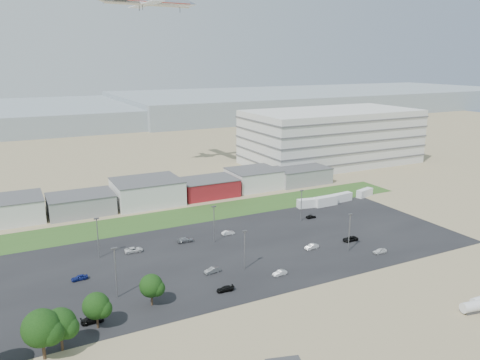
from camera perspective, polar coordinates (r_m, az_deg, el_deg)
ground at (r=104.83m, az=3.13°, el=-12.72°), size 700.00×700.00×0.00m
parking_lot at (r=122.90m, az=0.48°, el=-8.44°), size 120.00×50.00×0.01m
grass_strip at (r=148.55m, az=-6.93°, el=-4.41°), size 160.00×16.00×0.02m
hills_backdrop at (r=407.30m, az=-14.48°, el=7.94°), size 700.00×200.00×9.00m
building_row at (r=160.59m, az=-15.03°, el=-1.87°), size 170.00×20.00×8.00m
parking_garage at (r=225.45m, az=11.05°, el=5.21°), size 80.00×40.00×25.00m
storage_tank_nw at (r=104.49m, az=26.39°, el=-13.67°), size 4.41×2.72×2.48m
storage_tank_ne at (r=107.63m, az=27.23°, el=-12.99°), size 3.92×2.13×2.29m
box_trailer_a at (r=157.61m, az=8.34°, el=-2.80°), size 7.96×3.68×2.87m
box_trailer_b at (r=160.25m, az=10.38°, el=-2.54°), size 8.49×2.91×3.15m
box_trailer_c at (r=166.27m, az=12.32°, el=-2.07°), size 7.83×3.10×2.86m
box_trailer_d at (r=173.90m, az=14.95°, el=-1.52°), size 7.64×4.20×2.74m
tree_left at (r=86.04m, az=-23.03°, el=-16.68°), size 6.69×6.69×10.03m
tree_mid at (r=87.49m, az=-21.06°, el=-16.41°), size 5.84×5.84×8.75m
tree_right at (r=91.97m, az=-17.11°, el=-14.75°), size 5.29×5.29×7.93m
tree_near at (r=97.07m, az=-10.77°, el=-12.83°), size 5.03×5.03×7.54m
lightpole_front_l at (r=100.91m, az=-14.90°, el=-10.88°), size 1.29×0.54×10.97m
lightpole_front_m at (r=110.25m, az=0.56°, el=-8.52°), size 1.13×0.47×9.58m
lightpole_front_r at (r=123.04m, az=13.17°, el=-6.28°), size 1.19×0.50×10.11m
lightpole_back_l at (r=121.35m, az=-16.93°, el=-6.78°), size 1.22×0.51×10.34m
lightpole_back_m at (r=125.94m, az=-3.18°, el=-5.40°), size 1.19×0.50×10.15m
lightpole_back_r at (r=143.30m, az=7.48°, el=-3.11°), size 1.14×0.47×9.67m
airliner at (r=200.63m, az=-11.19°, el=20.57°), size 44.65×31.85×12.69m
parked_car_0 at (r=131.39m, az=13.28°, el=-7.00°), size 4.44×2.08×1.23m
parked_car_1 at (r=124.29m, az=8.73°, el=-8.03°), size 4.03×1.76×1.29m
parked_car_2 at (r=125.47m, az=16.68°, el=-8.28°), size 3.72×1.70×1.24m
parked_car_3 at (r=102.17m, az=-1.82°, el=-13.12°), size 3.91×1.86×1.10m
parked_car_4 at (r=110.19m, az=-3.40°, el=-10.93°), size 4.05×1.82×1.29m
parked_car_5 at (r=112.61m, az=-18.98°, el=-11.18°), size 3.66×1.61×1.23m
parked_car_6 at (r=128.01m, az=-6.65°, el=-7.26°), size 4.61×2.05×1.32m
parked_car_8 at (r=147.22m, az=8.65°, el=-4.43°), size 3.31×1.46×1.11m
parked_car_9 at (r=123.96m, az=-12.82°, el=-8.29°), size 4.78×2.51×1.28m
parked_car_10 at (r=95.47m, az=-17.56°, el=-15.94°), size 4.27×1.83×1.22m
parked_car_11 at (r=132.37m, az=-1.45°, el=-6.44°), size 3.65×1.29×1.20m
parked_car_13 at (r=109.29m, az=4.87°, el=-11.22°), size 3.56×1.48×1.14m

